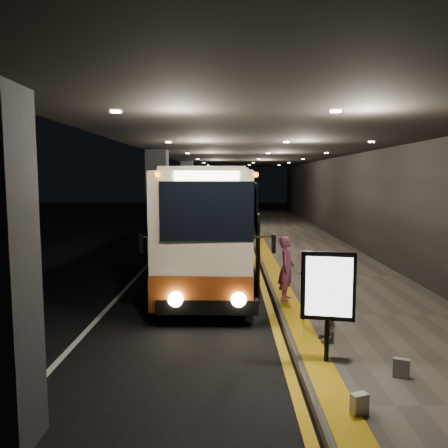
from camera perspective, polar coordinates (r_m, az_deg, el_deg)
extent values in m
plane|color=black|center=(13.57, -4.93, -8.15)|extent=(90.00, 90.00, 0.00)
cube|color=silver|center=(18.66, -8.94, -4.26)|extent=(0.12, 50.00, 0.01)
cube|color=gold|center=(18.42, 3.93, -4.34)|extent=(0.18, 50.00, 0.01)
cube|color=#514C44|center=(18.70, 11.31, -4.07)|extent=(4.50, 50.00, 0.15)
cube|color=gold|center=(18.43, 5.49, -3.87)|extent=(0.50, 50.00, 0.01)
cube|color=black|center=(18.97, 18.22, 4.78)|extent=(0.10, 50.00, 6.00)
cube|color=black|center=(17.36, -8.63, 2.28)|extent=(0.80, 0.80, 4.40)
cube|color=black|center=(29.25, -4.83, 3.84)|extent=(0.80, 0.80, 4.40)
cube|color=black|center=(18.17, 4.51, 10.07)|extent=(9.00, 50.00, 0.40)
cube|color=beige|center=(14.88, -1.16, 0.66)|extent=(2.57, 11.06, 3.12)
cube|color=brown|center=(15.03, -1.15, -3.70)|extent=(2.59, 11.08, 0.83)
cube|color=black|center=(9.31, -2.27, 1.65)|extent=(2.02, 0.11, 1.28)
cube|color=black|center=(9.78, -2.19, -10.72)|extent=(2.25, 0.31, 0.32)
cylinder|color=black|center=(11.78, -6.74, -8.08)|extent=(0.26, 0.92, 0.92)
cylinder|color=black|center=(11.69, 3.38, -8.15)|extent=(0.26, 0.92, 0.92)
cylinder|color=black|center=(18.75, -3.92, -2.74)|extent=(0.26, 0.92, 0.92)
cylinder|color=black|center=(18.70, 2.36, -2.76)|extent=(0.26, 0.92, 0.92)
sphere|color=#FFEAA5|center=(9.70, -6.34, -9.76)|extent=(0.33, 0.33, 0.33)
sphere|color=#FFEAA5|center=(9.64, 1.92, -9.85)|extent=(0.33, 0.33, 0.33)
cube|color=#FFF2BF|center=(9.28, -2.29, 6.34)|extent=(1.38, 0.08, 0.20)
cube|color=beige|center=(30.17, 0.35, 3.72)|extent=(2.92, 12.01, 3.38)
cube|color=brown|center=(30.24, 0.35, 1.36)|extent=(2.94, 12.03, 0.89)
cube|color=black|center=(24.15, 0.26, 4.90)|extent=(2.19, 0.14, 1.39)
cube|color=black|center=(24.39, 0.26, -0.48)|extent=(2.44, 0.34, 0.35)
cylinder|color=black|center=(26.55, -2.13, -0.05)|extent=(0.28, 0.99, 0.99)
cylinder|color=black|center=(26.53, 2.72, -0.06)|extent=(0.28, 0.99, 0.99)
cylinder|color=black|center=(34.26, -1.49, 1.33)|extent=(0.28, 0.99, 0.99)
cylinder|color=black|center=(34.24, 2.27, 1.33)|extent=(0.28, 0.99, 0.99)
cube|color=beige|center=(46.20, 0.37, 4.64)|extent=(3.02, 12.46, 3.51)
cube|color=brown|center=(46.25, 0.37, 3.04)|extent=(3.04, 12.48, 0.93)
cube|color=black|center=(39.97, 0.32, 5.52)|extent=(2.27, 0.14, 1.44)
cube|color=black|center=(40.15, 0.31, 2.13)|extent=(2.53, 0.34, 0.36)
cylinder|color=black|center=(42.39, -1.25, 2.27)|extent=(0.29, 1.03, 1.03)
cylinder|color=black|center=(42.37, 1.92, 2.27)|extent=(0.29, 1.03, 1.03)
cylinder|color=black|center=(50.41, -0.94, 2.88)|extent=(0.29, 1.03, 1.03)
cylinder|color=black|center=(50.40, 1.73, 2.88)|extent=(0.29, 1.03, 1.03)
imported|color=#B05280|center=(11.50, 8.15, -5.75)|extent=(0.56, 0.70, 1.67)
imported|color=#515257|center=(8.83, 13.56, -10.07)|extent=(0.48, 0.89, 1.50)
cube|color=black|center=(7.86, 22.14, -17.03)|extent=(0.28, 0.19, 0.31)
cube|color=beige|center=(6.63, 17.26, -21.51)|extent=(0.26, 0.21, 0.28)
cylinder|color=black|center=(8.00, 13.26, -14.61)|extent=(0.08, 0.08, 0.75)
cube|color=black|center=(7.72, 13.43, -7.87)|extent=(0.92, 0.27, 1.18)
cube|color=white|center=(7.66, 13.53, -7.98)|extent=(0.76, 0.16, 1.02)
cylinder|color=black|center=(10.03, 10.32, -9.32)|extent=(0.05, 0.05, 1.07)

